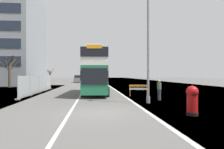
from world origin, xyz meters
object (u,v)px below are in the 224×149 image
Objects in this scene: lamppost_foreground at (148,49)px; red_pillar_postbox at (192,99)px; roadworks_barrier at (139,89)px; car_receding_mid at (94,80)px; double_decker_bus at (96,70)px; car_oncoming_near at (97,80)px; pedestrian_at_kerb at (159,90)px; car_receding_far at (78,79)px.

lamppost_foreground reaches higher than red_pillar_postbox.
roadworks_barrier is (0.36, 4.98, -3.39)m from lamppost_foreground.
double_decker_bus is at bearing -89.65° from car_receding_mid.
lamppost_foreground is at bearing -64.47° from double_decker_bus.
car_oncoming_near is 25.85m from pedestrian_at_kerb.
red_pillar_postbox is at bearing -85.84° from roadworks_barrier.
lamppost_foreground is 27.39m from car_oncoming_near.
car_oncoming_near is at bearing 99.87° from roadworks_barrier.
car_receding_mid is (-4.36, 28.83, 0.18)m from roadworks_barrier.
double_decker_bus is 19.03m from car_oncoming_near.
double_decker_bus is at bearing 110.85° from red_pillar_postbox.
red_pillar_postbox is at bearing -78.28° from car_receding_far.
car_receding_far is (-4.62, 33.07, -1.71)m from double_decker_bus.
car_oncoming_near reaches higher than red_pillar_postbox.
red_pillar_postbox is (1.08, -4.87, -3.28)m from lamppost_foreground.
double_decker_bus is 5.54m from roadworks_barrier.
car_receding_far is at bearing 97.95° from double_decker_bus.
double_decker_bus is at bearing 115.53° from lamppost_foreground.
car_receding_mid is at bearing -58.56° from car_receding_far.
roadworks_barrier is at bearing 94.16° from red_pillar_postbox.
car_oncoming_near is at bearing 98.12° from red_pillar_postbox.
car_receding_mid is (-5.07, 38.68, 0.07)m from red_pillar_postbox.
pedestrian_at_kerb reaches higher than roadworks_barrier.
double_decker_bus reaches higher than pedestrian_at_kerb.
lamppost_foreground is at bearing -131.00° from pedestrian_at_kerb.
pedestrian_at_kerb is at bearing -72.84° from roadworks_barrier.
pedestrian_at_kerb is (1.04, -3.37, 0.12)m from roadworks_barrier.
roadworks_barrier is 3.53m from pedestrian_at_kerb.
car_oncoming_near is 6.84m from car_receding_mid.
car_receding_far reaches higher than roadworks_barrier.
roadworks_barrier is 1.08× the size of pedestrian_at_kerb.
lamppost_foreground is 3.90m from pedestrian_at_kerb.
roadworks_barrier is (-0.72, 9.85, -0.11)m from red_pillar_postbox.
lamppost_foreground is 34.20m from car_receding_mid.
car_receding_mid is 8.55m from car_receding_far.
roadworks_barrier is 29.16m from car_receding_mid.
lamppost_foreground is at bearing -83.26° from car_receding_mid.
red_pillar_postbox is at bearing -69.15° from double_decker_bus.
roadworks_barrier is at bearing 85.84° from lamppost_foreground.
car_receding_far is (-8.46, 41.11, -3.18)m from lamppost_foreground.
car_receding_far is 40.71m from pedestrian_at_kerb.
double_decker_bus is at bearing -82.05° from car_receding_far.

